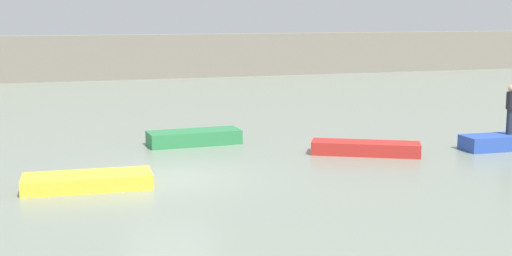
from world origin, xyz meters
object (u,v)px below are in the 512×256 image
object	(u,v)px
rowboat_yellow	(88,181)
rowboat_red	(366,148)
rowboat_green	(194,137)
rowboat_blue	(508,142)
person_dark_shirt	(511,107)

from	to	relation	value
rowboat_yellow	rowboat_red	bearing A→B (deg)	14.09
rowboat_green	rowboat_blue	world-z (taller)	rowboat_blue
rowboat_blue	person_dark_shirt	world-z (taller)	person_dark_shirt
rowboat_blue	rowboat_green	bearing A→B (deg)	159.97
rowboat_green	rowboat_blue	bearing A→B (deg)	-24.24
rowboat_red	rowboat_blue	bearing A→B (deg)	20.69
rowboat_yellow	person_dark_shirt	distance (m)	14.29
rowboat_green	rowboat_blue	distance (m)	10.92
person_dark_shirt	rowboat_yellow	bearing A→B (deg)	-175.33
person_dark_shirt	rowboat_blue	bearing A→B (deg)	90.00
rowboat_red	rowboat_blue	size ratio (longest dim) A/B	1.06
rowboat_green	rowboat_red	distance (m)	6.08
rowboat_green	person_dark_shirt	bearing A→B (deg)	-24.24
rowboat_blue	person_dark_shirt	distance (m)	1.21
rowboat_red	rowboat_blue	world-z (taller)	rowboat_blue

